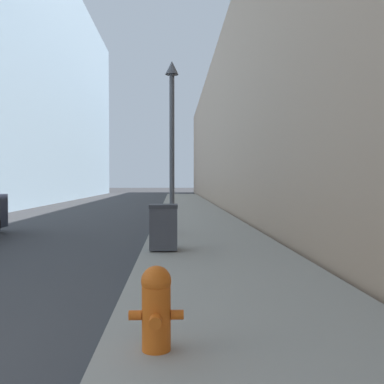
% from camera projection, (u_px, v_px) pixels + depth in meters
% --- Properties ---
extents(sidewalk_right, '(3.40, 60.00, 0.13)m').
position_uv_depth(sidewalk_right, '(193.00, 214.00, 20.98)').
color(sidewalk_right, gray).
rests_on(sidewalk_right, ground).
extents(building_right_stone, '(12.00, 60.00, 10.44)m').
position_uv_depth(building_right_stone, '(302.00, 129.00, 29.16)').
color(building_right_stone, '#9E7F66').
rests_on(building_right_stone, ground).
extents(fire_hydrant, '(0.51, 0.39, 0.78)m').
position_uv_depth(fire_hydrant, '(156.00, 306.00, 3.95)').
color(fire_hydrant, '#D15614').
rests_on(fire_hydrant, sidewalk_right).
extents(trash_bin, '(0.63, 0.62, 1.04)m').
position_uv_depth(trash_bin, '(164.00, 227.00, 9.61)').
color(trash_bin, '#3D3D42').
rests_on(trash_bin, sidewalk_right).
extents(lamppost, '(0.39, 0.39, 5.08)m').
position_uv_depth(lamppost, '(172.00, 134.00, 12.57)').
color(lamppost, '#4C4C51').
rests_on(lamppost, sidewalk_right).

